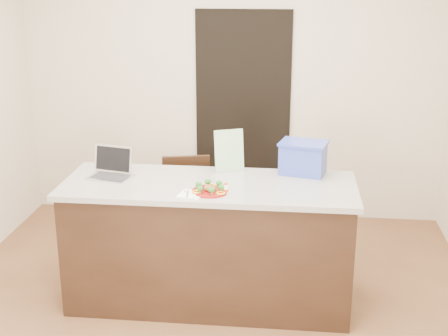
# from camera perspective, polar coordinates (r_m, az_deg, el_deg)

# --- Properties ---
(ground) EXTENTS (4.00, 4.00, 0.00)m
(ground) POSITION_cam_1_polar(r_m,az_deg,el_deg) (4.54, -1.73, -13.48)
(ground) COLOR brown
(ground) RESTS_ON ground
(room_shell) EXTENTS (4.00, 4.00, 4.00)m
(room_shell) POSITION_cam_1_polar(r_m,az_deg,el_deg) (3.94, -1.96, 7.04)
(room_shell) COLOR white
(room_shell) RESTS_ON ground
(doorway) EXTENTS (0.90, 0.02, 2.00)m
(doorway) POSITION_cam_1_polar(r_m,az_deg,el_deg) (5.99, 1.74, 4.75)
(doorway) COLOR black
(doorway) RESTS_ON ground
(island) EXTENTS (2.06, 0.76, 0.92)m
(island) POSITION_cam_1_polar(r_m,az_deg,el_deg) (4.54, -1.35, -6.85)
(island) COLOR black
(island) RESTS_ON ground
(plate) EXTENTS (0.24, 0.24, 0.02)m
(plate) POSITION_cam_1_polar(r_m,az_deg,el_deg) (4.19, -1.31, -2.12)
(plate) COLOR maroon
(plate) RESTS_ON island
(meatballs) EXTENTS (0.09, 0.08, 0.04)m
(meatballs) POSITION_cam_1_polar(r_m,az_deg,el_deg) (4.17, -1.31, -1.85)
(meatballs) COLOR brown
(meatballs) RESTS_ON plate
(broccoli) EXTENTS (0.20, 0.20, 0.04)m
(broccoli) POSITION_cam_1_polar(r_m,az_deg,el_deg) (4.17, -1.31, -1.63)
(broccoli) COLOR #175316
(broccoli) RESTS_ON plate
(pepper_rings) EXTENTS (0.22, 0.20, 0.01)m
(pepper_rings) POSITION_cam_1_polar(r_m,az_deg,el_deg) (4.18, -1.31, -2.01)
(pepper_rings) COLOR yellow
(pepper_rings) RESTS_ON plate
(napkin) EXTENTS (0.19, 0.19, 0.01)m
(napkin) POSITION_cam_1_polar(r_m,az_deg,el_deg) (4.15, -3.04, -2.42)
(napkin) COLOR white
(napkin) RESTS_ON island
(fork) EXTENTS (0.03, 0.14, 0.00)m
(fork) POSITION_cam_1_polar(r_m,az_deg,el_deg) (4.16, -3.30, -2.30)
(fork) COLOR silver
(fork) RESTS_ON napkin
(knife) EXTENTS (0.02, 0.19, 0.01)m
(knife) POSITION_cam_1_polar(r_m,az_deg,el_deg) (4.13, -2.67, -2.43)
(knife) COLOR silver
(knife) RESTS_ON napkin
(yogurt_bottle) EXTENTS (0.04, 0.04, 0.07)m
(yogurt_bottle) POSITION_cam_1_polar(r_m,az_deg,el_deg) (4.15, 0.18, -1.96)
(yogurt_bottle) COLOR white
(yogurt_bottle) RESTS_ON island
(laptop) EXTENTS (0.34, 0.30, 0.21)m
(laptop) POSITION_cam_1_polar(r_m,az_deg,el_deg) (4.57, -10.25, -0.03)
(laptop) COLOR silver
(laptop) RESTS_ON island
(leaflet) EXTENTS (0.22, 0.13, 0.31)m
(leaflet) POSITION_cam_1_polar(r_m,az_deg,el_deg) (4.58, 0.48, 1.59)
(leaflet) COLOR white
(leaflet) RESTS_ON island
(blue_box) EXTENTS (0.38, 0.31, 0.24)m
(blue_box) POSITION_cam_1_polar(r_m,az_deg,el_deg) (4.57, 7.24, 0.95)
(blue_box) COLOR #2E42A7
(blue_box) RESTS_ON island
(chair) EXTENTS (0.47, 0.47, 0.89)m
(chair) POSITION_cam_1_polar(r_m,az_deg,el_deg) (5.14, -3.60, -3.30)
(chair) COLOR black
(chair) RESTS_ON ground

